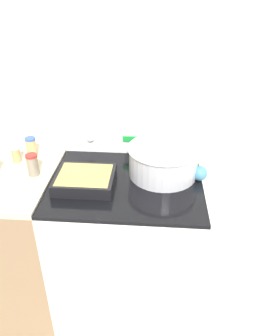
% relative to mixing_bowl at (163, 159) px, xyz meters
% --- Properties ---
extents(kitchen_wall, '(8.00, 0.05, 2.50)m').
position_rel_mixing_bowl_xyz_m(kitchen_wall, '(-0.19, 0.30, 0.23)').
color(kitchen_wall, silver).
rests_on(kitchen_wall, ground_plane).
extents(stove_range, '(0.78, 0.71, 0.93)m').
position_rel_mixing_bowl_xyz_m(stove_range, '(-0.19, -0.07, -0.55)').
color(stove_range, white).
rests_on(stove_range, ground_plane).
extents(control_panel, '(0.78, 0.07, 0.18)m').
position_rel_mixing_bowl_xyz_m(control_panel, '(-0.19, 0.24, -0.00)').
color(control_panel, white).
rests_on(control_panel, stove_range).
extents(side_counter, '(0.47, 0.68, 0.94)m').
position_rel_mixing_bowl_xyz_m(side_counter, '(-0.81, -0.07, -0.55)').
color(side_counter, '#896B4C').
rests_on(side_counter, ground_plane).
extents(mixing_bowl, '(0.37, 0.37, 0.16)m').
position_rel_mixing_bowl_xyz_m(mixing_bowl, '(0.00, 0.00, 0.00)').
color(mixing_bowl, silver).
rests_on(mixing_bowl, stove_range).
extents(casserole_dish, '(0.30, 0.25, 0.06)m').
position_rel_mixing_bowl_xyz_m(casserole_dish, '(-0.39, -0.13, -0.05)').
color(casserole_dish, black).
rests_on(casserole_dish, stove_range).
extents(ladle, '(0.08, 0.33, 0.08)m').
position_rel_mixing_bowl_xyz_m(ladle, '(0.19, -0.03, -0.05)').
color(ladle, teal).
rests_on(ladle, stove_range).
extents(spice_jar_red_cap, '(0.06, 0.06, 0.12)m').
position_rel_mixing_bowl_xyz_m(spice_jar_red_cap, '(-0.67, -0.08, -0.02)').
color(spice_jar_red_cap, gray).
rests_on(spice_jar_red_cap, side_counter).
extents(spice_jar_blue_cap, '(0.06, 0.06, 0.11)m').
position_rel_mixing_bowl_xyz_m(spice_jar_blue_cap, '(-0.75, 0.12, -0.02)').
color(spice_jar_blue_cap, tan).
rests_on(spice_jar_blue_cap, side_counter).
extents(spice_jar_white_cap, '(0.05, 0.05, 0.09)m').
position_rel_mixing_bowl_xyz_m(spice_jar_white_cap, '(-0.82, 0.05, -0.03)').
color(spice_jar_white_cap, tan).
rests_on(spice_jar_white_cap, side_counter).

